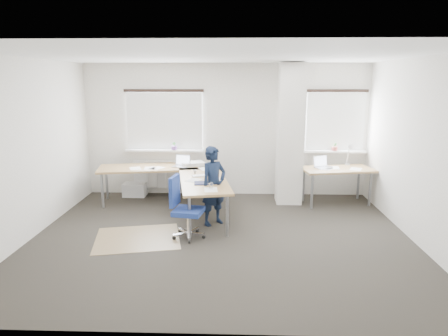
{
  "coord_description": "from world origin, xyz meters",
  "views": [
    {
      "loc": [
        0.25,
        -5.99,
        2.46
      ],
      "look_at": [
        0.02,
        0.9,
        0.93
      ],
      "focal_mm": 32.0,
      "sensor_mm": 36.0,
      "label": 1
    }
  ],
  "objects_px": {
    "desk_main": "(177,174)",
    "desk_side": "(337,170)",
    "person": "(214,186)",
    "task_chair": "(186,221)"
  },
  "relations": [
    {
      "from": "desk_main",
      "to": "person",
      "type": "distance_m",
      "value": 1.1
    },
    {
      "from": "task_chair",
      "to": "person",
      "type": "distance_m",
      "value": 0.85
    },
    {
      "from": "desk_main",
      "to": "task_chair",
      "type": "height_order",
      "value": "task_chair"
    },
    {
      "from": "desk_main",
      "to": "desk_side",
      "type": "relative_size",
      "value": 1.88
    },
    {
      "from": "desk_main",
      "to": "person",
      "type": "relative_size",
      "value": 2.06
    },
    {
      "from": "task_chair",
      "to": "desk_main",
      "type": "bearing_deg",
      "value": 114.22
    },
    {
      "from": "desk_main",
      "to": "person",
      "type": "height_order",
      "value": "person"
    },
    {
      "from": "desk_main",
      "to": "person",
      "type": "bearing_deg",
      "value": -56.53
    },
    {
      "from": "desk_side",
      "to": "task_chair",
      "type": "xyz_separation_m",
      "value": [
        -2.8,
        -1.9,
        -0.41
      ]
    },
    {
      "from": "desk_main",
      "to": "desk_side",
      "type": "height_order",
      "value": "desk_side"
    }
  ]
}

